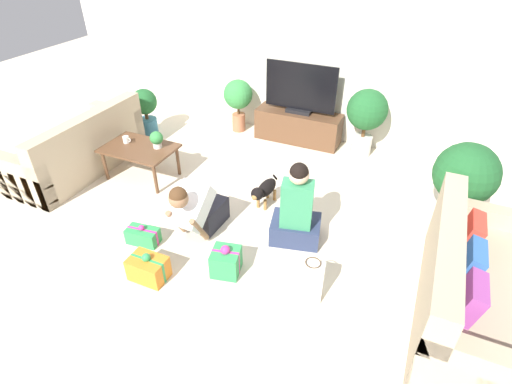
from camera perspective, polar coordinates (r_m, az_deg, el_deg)
ground_plane at (r=4.56m, az=-3.97°, el=-4.96°), size 16.00×16.00×0.00m
wall_back at (r=6.17m, az=7.61°, el=19.26°), size 8.40×0.06×2.60m
sofa_left at (r=5.95m, az=-23.97°, el=5.51°), size 0.84×1.88×0.84m
sofa_right at (r=3.93m, az=28.18°, el=-11.96°), size 0.84×1.88×0.84m
coffee_table at (r=5.44m, az=-16.30°, el=5.70°), size 0.92×0.62×0.45m
tv_console at (r=6.28m, az=6.03°, el=9.30°), size 1.30×0.41×0.47m
tv at (r=6.06m, az=6.36°, el=14.15°), size 1.08×0.20×0.74m
potted_plant_back_left at (r=6.47m, az=-2.57°, el=13.31°), size 0.46×0.46×0.84m
potted_plant_corner_right at (r=4.76m, az=27.71°, el=1.96°), size 0.67×0.67×1.01m
potted_plant_corner_left at (r=6.62m, az=-15.54°, el=11.39°), size 0.39×0.39×0.74m
potted_plant_back_right at (r=5.87m, az=15.51°, el=10.69°), size 0.57×0.57×0.99m
person_kneeling at (r=4.29m, az=-8.39°, el=-2.44°), size 0.36×0.80×0.78m
person_sitting at (r=4.18m, az=5.80°, el=-2.99°), size 0.60×0.56×0.98m
dog at (r=4.73m, az=1.21°, el=0.30°), size 0.20×0.57×0.35m
gift_box_a at (r=3.95m, az=-4.32°, el=-9.83°), size 0.32×0.32×0.33m
gift_box_b at (r=4.03m, az=-15.13°, el=-10.45°), size 0.36×0.25×0.30m
gift_box_c at (r=4.46m, az=-15.84°, el=-6.03°), size 0.36×0.22×0.23m
gift_bag_a at (r=3.69m, az=7.88°, el=-12.45°), size 0.23×0.16×0.44m
mug at (r=5.56m, az=-18.05°, el=7.14°), size 0.12×0.08×0.09m
tabletop_plant at (r=5.29m, az=-14.03°, el=7.36°), size 0.17×0.17×0.22m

